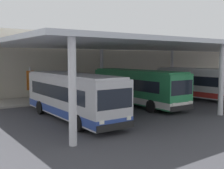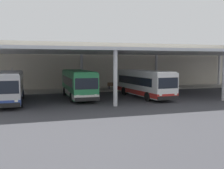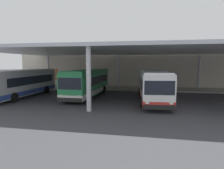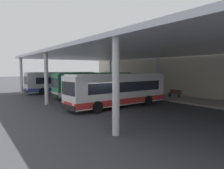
{
  "view_description": "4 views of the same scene",
  "coord_description": "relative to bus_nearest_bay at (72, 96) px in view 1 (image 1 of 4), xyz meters",
  "views": [
    {
      "loc": [
        -24.68,
        -14.35,
        4.29
      ],
      "look_at": [
        -11.89,
        3.42,
        2.15
      ],
      "focal_mm": 44.47,
      "sensor_mm": 36.0,
      "label": 1
    },
    {
      "loc": [
        -14.18,
        -26.61,
        4.21
      ],
      "look_at": [
        -4.76,
        2.94,
        1.58
      ],
      "focal_mm": 43.59,
      "sensor_mm": 36.0,
      "label": 2
    },
    {
      "loc": [
        -1.5,
        -17.35,
        3.9
      ],
      "look_at": [
        -5.44,
        3.95,
        1.52
      ],
      "focal_mm": 30.74,
      "sensor_mm": 36.0,
      "label": 3
    },
    {
      "loc": [
        15.53,
        -9.07,
        3.59
      ],
      "look_at": [
        -6.03,
        5.47,
        1.74
      ],
      "focal_mm": 34.24,
      "sensor_mm": 36.0,
      "label": 4
    }
  ],
  "objects": [
    {
      "name": "bench_waiting",
      "position": [
        14.11,
        9.07,
        -0.99
      ],
      "size": [
        1.8,
        0.45,
        0.92
      ],
      "color": "brown",
      "rests_on": "platform_kerb"
    },
    {
      "name": "platform_kerb",
      "position": [
        15.81,
        9.0,
        -1.57
      ],
      "size": [
        42.0,
        4.5,
        0.18
      ],
      "primitive_type": "cube",
      "color": "#A39E93",
      "rests_on": "ground"
    },
    {
      "name": "banner_sign",
      "position": [
        -0.03,
        8.19,
        0.32
      ],
      "size": [
        0.7,
        0.12,
        3.2
      ],
      "color": "#B2B2B7",
      "rests_on": "platform_kerb"
    },
    {
      "name": "station_building_facade",
      "position": [
        15.81,
        12.25,
        1.92
      ],
      "size": [
        48.0,
        1.6,
        7.16
      ],
      "primitive_type": "cube",
      "color": "beige",
      "rests_on": "ground"
    },
    {
      "name": "bus_second_bay",
      "position": [
        7.39,
        1.62,
        0.0
      ],
      "size": [
        2.89,
        10.58,
        3.17
      ],
      "color": "#28844C",
      "rests_on": "ground"
    },
    {
      "name": "bus_nearest_bay",
      "position": [
        0.0,
        0.0,
        0.0
      ],
      "size": [
        2.84,
        10.57,
        3.17
      ],
      "color": "#B7B7BC",
      "rests_on": "ground"
    },
    {
      "name": "bus_middle_bay",
      "position": [
        14.89,
        -0.03,
        0.0
      ],
      "size": [
        3.25,
        10.68,
        3.17
      ],
      "color": "white",
      "rests_on": "ground"
    },
    {
      "name": "canopy_shelter",
      "position": [
        15.81,
        2.75,
        3.66
      ],
      "size": [
        40.0,
        17.0,
        5.55
      ],
      "color": "silver",
      "rests_on": "ground"
    }
  ]
}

